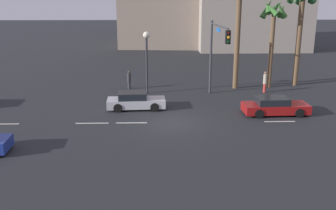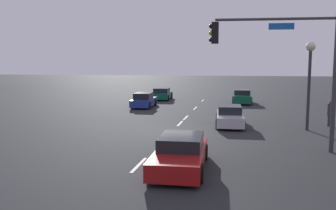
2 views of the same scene
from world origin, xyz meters
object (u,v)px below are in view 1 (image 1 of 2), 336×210
(car_2, at_px, (275,106))
(car_3, at_px, (135,101))
(pedestrian_0, at_px, (265,81))
(pedestrian_1, at_px, (129,80))
(streetlamp, at_px, (147,50))
(palm_tree_2, at_px, (239,7))
(traffic_signal, at_px, (216,47))
(palm_tree_1, at_px, (273,21))
(palm_tree_0, at_px, (301,15))

(car_2, height_order, car_3, car_3)
(pedestrian_0, bearing_deg, car_2, -99.19)
(car_3, bearing_deg, pedestrian_1, 98.20)
(streetlamp, height_order, palm_tree_2, palm_tree_2)
(car_3, distance_m, traffic_signal, 7.79)
(car_3, bearing_deg, palm_tree_1, 29.34)
(car_3, bearing_deg, pedestrian_0, 23.13)
(car_3, xyz_separation_m, palm_tree_2, (8.73, 6.38, 6.57))
(pedestrian_0, relative_size, pedestrian_1, 1.12)
(pedestrian_1, height_order, palm_tree_1, palm_tree_1)
(pedestrian_1, distance_m, palm_tree_2, 11.52)
(palm_tree_1, bearing_deg, palm_tree_0, 16.05)
(streetlamp, xyz_separation_m, pedestrian_1, (-1.66, 1.66, -2.90))
(palm_tree_0, height_order, palm_tree_2, palm_tree_2)
(traffic_signal, distance_m, palm_tree_2, 5.26)
(traffic_signal, height_order, palm_tree_0, palm_tree_0)
(car_2, bearing_deg, pedestrian_1, 143.98)
(palm_tree_1, bearing_deg, car_2, -103.14)
(palm_tree_2, bearing_deg, palm_tree_1, 5.42)
(car_2, distance_m, streetlamp, 11.55)
(streetlamp, bearing_deg, traffic_signal, -18.61)
(palm_tree_0, bearing_deg, pedestrian_1, -175.64)
(traffic_signal, bearing_deg, pedestrian_0, 22.72)
(car_2, relative_size, pedestrian_0, 2.49)
(car_2, relative_size, palm_tree_0, 0.50)
(pedestrian_0, height_order, palm_tree_2, palm_tree_2)
(car_2, height_order, palm_tree_1, palm_tree_1)
(car_3, xyz_separation_m, traffic_signal, (6.33, 2.74, 3.63))
(car_2, bearing_deg, palm_tree_2, 98.63)
(streetlamp, bearing_deg, car_3, -99.34)
(palm_tree_0, distance_m, palm_tree_2, 6.00)
(pedestrian_0, height_order, palm_tree_0, palm_tree_0)
(traffic_signal, height_order, pedestrian_1, traffic_signal)
(traffic_signal, xyz_separation_m, streetlamp, (-5.57, 1.88, -0.46))
(palm_tree_2, bearing_deg, pedestrian_0, -37.25)
(traffic_signal, height_order, streetlamp, traffic_signal)
(car_2, distance_m, pedestrian_1, 13.42)
(pedestrian_1, bearing_deg, palm_tree_2, 0.61)
(car_2, xyz_separation_m, palm_tree_1, (1.94, 8.29, 5.42))
(traffic_signal, distance_m, palm_tree_1, 7.04)
(car_2, bearing_deg, palm_tree_0, 62.85)
(car_3, bearing_deg, palm_tree_2, 36.15)
(pedestrian_1, bearing_deg, palm_tree_0, 4.36)
(car_2, relative_size, pedestrian_1, 2.80)
(streetlamp, bearing_deg, car_2, -34.13)
(pedestrian_1, relative_size, palm_tree_2, 0.17)
(car_3, relative_size, palm_tree_0, 0.48)
(car_2, distance_m, palm_tree_1, 10.09)
(streetlamp, distance_m, pedestrian_0, 10.58)
(traffic_signal, relative_size, palm_tree_2, 0.62)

